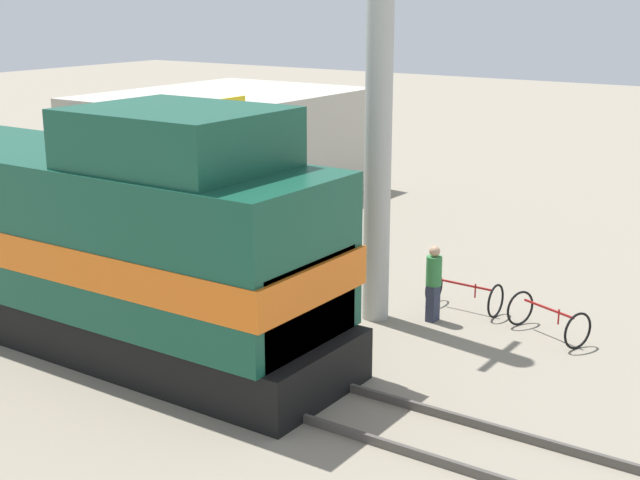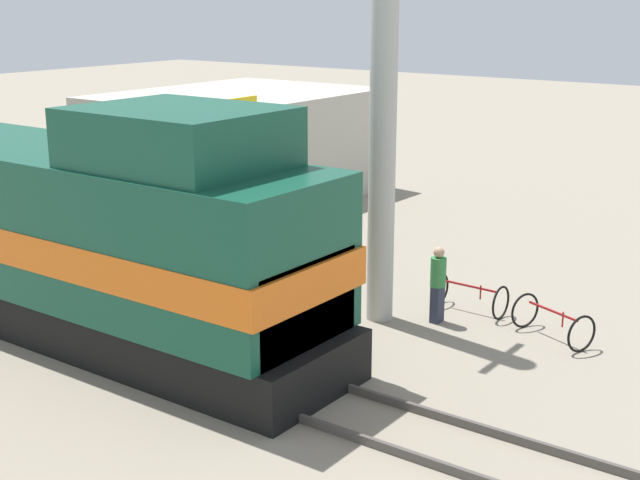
{
  "view_description": "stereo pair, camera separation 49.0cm",
  "coord_description": "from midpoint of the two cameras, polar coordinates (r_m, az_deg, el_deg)",
  "views": [
    {
      "loc": [
        -11.62,
        -10.78,
        6.82
      ],
      "look_at": [
        1.2,
        -2.02,
        2.54
      ],
      "focal_mm": 50.0,
      "sensor_mm": 36.0,
      "label": 1
    },
    {
      "loc": [
        -11.33,
        -11.18,
        6.82
      ],
      "look_at": [
        1.2,
        -2.02,
        2.54
      ],
      "focal_mm": 50.0,
      "sensor_mm": 36.0,
      "label": 2
    }
  ],
  "objects": [
    {
      "name": "ground_plane",
      "position": [
        17.28,
        -7.03,
        -7.95
      ],
      "size": [
        120.0,
        120.0,
        0.0
      ],
      "primitive_type": "plane",
      "color": "gray"
    },
    {
      "name": "rail_near",
      "position": [
        16.79,
        -8.73,
        -8.47
      ],
      "size": [
        0.08,
        33.71,
        0.15
      ],
      "primitive_type": "cube",
      "color": "#4C4742",
      "rests_on": "ground_plane"
    },
    {
      "name": "rail_far",
      "position": [
        17.74,
        -5.45,
        -7.01
      ],
      "size": [
        0.08,
        33.71,
        0.15
      ],
      "primitive_type": "cube",
      "color": "#4C4742",
      "rests_on": "ground_plane"
    },
    {
      "name": "locomotive",
      "position": [
        19.98,
        -17.06,
        0.94
      ],
      "size": [
        3.17,
        16.36,
        4.89
      ],
      "color": "black",
      "rests_on": "ground_plane"
    },
    {
      "name": "utility_pole",
      "position": [
        18.54,
        4.82,
        7.74
      ],
      "size": [
        1.8,
        0.57,
        8.66
      ],
      "color": "#B2B2AD",
      "rests_on": "ground_plane"
    },
    {
      "name": "vendor_umbrella",
      "position": [
        22.6,
        -2.65,
        3.23
      ],
      "size": [
        2.33,
        2.33,
        2.33
      ],
      "color": "#4C4C4C",
      "rests_on": "ground_plane"
    },
    {
      "name": "billboard_sign",
      "position": [
        25.86,
        -5.08,
        6.84
      ],
      "size": [
        2.14,
        0.12,
        3.98
      ],
      "color": "#595959",
      "rests_on": "ground_plane"
    },
    {
      "name": "shrub_cluster",
      "position": [
        22.25,
        -1.62,
        -1.11
      ],
      "size": [
        1.0,
        1.0,
        1.0
      ],
      "primitive_type": "sphere",
      "color": "#388C38",
      "rests_on": "ground_plane"
    },
    {
      "name": "person_bystander",
      "position": [
        19.23,
        8.28,
        -2.66
      ],
      "size": [
        0.34,
        0.34,
        1.68
      ],
      "color": "#2D3347",
      "rests_on": "ground_plane"
    },
    {
      "name": "bicycle",
      "position": [
        20.1,
        10.24,
        -3.51
      ],
      "size": [
        0.82,
        1.61,
        0.76
      ],
      "rotation": [
        0.0,
        0.0,
        -0.04
      ],
      "color": "black",
      "rests_on": "ground_plane"
    },
    {
      "name": "bicycle_spare",
      "position": [
        18.91,
        15.37,
        -5.05
      ],
      "size": [
        1.34,
        1.8,
        0.77
      ],
      "rotation": [
        0.0,
        0.0,
        -0.4
      ],
      "color": "black",
      "rests_on": "ground_plane"
    },
    {
      "name": "building_block_distant",
      "position": [
        31.04,
        -4.79,
        6.07
      ],
      "size": [
        8.9,
        6.87,
        3.63
      ],
      "primitive_type": "cube",
      "color": "#B7B2A3",
      "rests_on": "ground_plane"
    }
  ]
}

